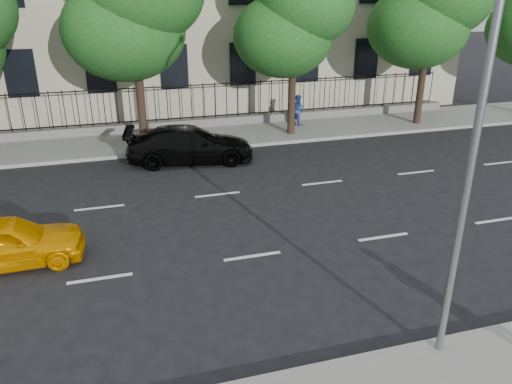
{
  "coord_description": "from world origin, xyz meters",
  "views": [
    {
      "loc": [
        -3.24,
        -8.93,
        6.86
      ],
      "look_at": [
        0.25,
        3.0,
        1.67
      ],
      "focal_mm": 35.0,
      "sensor_mm": 36.0,
      "label": 1
    }
  ],
  "objects": [
    {
      "name": "street_light",
      "position": [
        2.5,
        -1.77,
        5.15
      ],
      "size": [
        0.25,
        3.32,
        8.05
      ],
      "color": "slate",
      "rests_on": "near_sidewalk"
    },
    {
      "name": "iron_fence",
      "position": [
        0.0,
        15.7,
        0.65
      ],
      "size": [
        30.0,
        0.5,
        2.2
      ],
      "color": "slate",
      "rests_on": "far_sidewalk"
    },
    {
      "name": "black_sedan",
      "position": [
        -0.32,
        10.78,
        0.75
      ],
      "size": [
        5.43,
        2.78,
        1.51
      ],
      "primitive_type": "imported",
      "rotation": [
        0.0,
        0.0,
        1.44
      ],
      "color": "black",
      "rests_on": "ground"
    },
    {
      "name": "lane_markings",
      "position": [
        0.0,
        4.75,
        0.01
      ],
      "size": [
        49.6,
        4.62,
        0.01
      ],
      "primitive_type": null,
      "color": "silver",
      "rests_on": "ground"
    },
    {
      "name": "ground",
      "position": [
        0.0,
        0.0,
        0.0
      ],
      "size": [
        120.0,
        120.0,
        0.0
      ],
      "primitive_type": "plane",
      "color": "black",
      "rests_on": "ground"
    },
    {
      "name": "far_sidewalk",
      "position": [
        0.0,
        14.0,
        0.07
      ],
      "size": [
        60.0,
        4.0,
        0.15
      ],
      "primitive_type": "cube",
      "color": "gray",
      "rests_on": "ground"
    },
    {
      "name": "pedestrian_far",
      "position": [
        5.88,
        14.64,
        0.92
      ],
      "size": [
        0.8,
        0.9,
        1.55
      ],
      "primitive_type": "imported",
      "rotation": [
        0.0,
        0.0,
        1.91
      ],
      "color": "navy",
      "rests_on": "far_sidewalk"
    },
    {
      "name": "tree_d",
      "position": [
        5.04,
        13.36,
        5.84
      ],
      "size": [
        5.34,
        4.94,
        8.84
      ],
      "color": "#382619",
      "rests_on": "far_sidewalk"
    },
    {
      "name": "yellow_taxi",
      "position": [
        -6.28,
        3.88,
        0.67
      ],
      "size": [
        3.95,
        1.67,
        1.33
      ],
      "primitive_type": "imported",
      "rotation": [
        0.0,
        0.0,
        1.59
      ],
      "color": "#F09800",
      "rests_on": "ground"
    }
  ]
}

